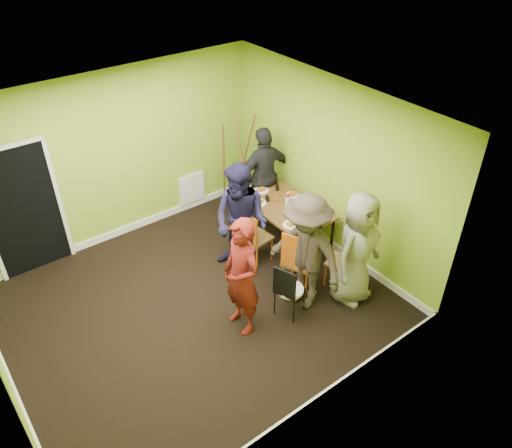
{
  "coord_description": "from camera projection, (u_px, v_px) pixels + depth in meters",
  "views": [
    {
      "loc": [
        -2.43,
        -4.65,
        5.06
      ],
      "look_at": [
        1.08,
        0.0,
        0.95
      ],
      "focal_mm": 35.0,
      "sensor_mm": 36.0,
      "label": 1
    }
  ],
  "objects": [
    {
      "name": "chair_back_end",
      "position": [
        267.0,
        190.0,
        8.45
      ],
      "size": [
        0.49,
        0.54,
        0.93
      ],
      "rotation": [
        0.0,
        0.0,
        2.85
      ],
      "color": "orange",
      "rests_on": "ground"
    },
    {
      "name": "plate_wall_front",
      "position": [
        306.0,
        204.0,
        7.92
      ],
      "size": [
        0.24,
        0.24,
        0.01
      ],
      "primitive_type": "cylinder",
      "color": "white",
      "rests_on": "dining_table"
    },
    {
      "name": "thermos",
      "position": [
        288.0,
        201.0,
        7.81
      ],
      "size": [
        0.07,
        0.07,
        0.2
      ],
      "primitive_type": "cylinder",
      "color": "white",
      "rests_on": "dining_table"
    },
    {
      "name": "plate_near_left",
      "position": [
        258.0,
        203.0,
        7.94
      ],
      "size": [
        0.26,
        0.26,
        0.01
      ],
      "primitive_type": "cylinder",
      "color": "white",
      "rests_on": "dining_table"
    },
    {
      "name": "ground",
      "position": [
        196.0,
        304.0,
        7.14
      ],
      "size": [
        5.0,
        5.0,
        0.0
      ],
      "primitive_type": "plane",
      "color": "black",
      "rests_on": "ground"
    },
    {
      "name": "person_standing",
      "position": [
        242.0,
        277.0,
        6.33
      ],
      "size": [
        0.42,
        0.63,
        1.71
      ],
      "primitive_type": "imported",
      "rotation": [
        0.0,
        0.0,
        -1.55
      ],
      "color": "maroon",
      "rests_on": "ground"
    },
    {
      "name": "chair_bentwood",
      "position": [
        288.0,
        288.0,
        6.72
      ],
      "size": [
        0.43,
        0.43,
        0.86
      ],
      "rotation": [
        0.0,
        0.0,
        -1.21
      ],
      "color": "black",
      "rests_on": "ground"
    },
    {
      "name": "chair_left_near",
      "position": [
        298.0,
        259.0,
        7.05
      ],
      "size": [
        0.58,
        0.58,
        1.06
      ],
      "rotation": [
        0.0,
        0.0,
        -1.14
      ],
      "color": "orange",
      "rests_on": "ground"
    },
    {
      "name": "plate_near_right",
      "position": [
        291.0,
        225.0,
        7.45
      ],
      "size": [
        0.25,
        0.25,
        0.01
      ],
      "primitive_type": "cylinder",
      "color": "white",
      "rests_on": "dining_table"
    },
    {
      "name": "glass_mid",
      "position": [
        267.0,
        199.0,
        7.98
      ],
      "size": [
        0.07,
        0.07,
        0.09
      ],
      "primitive_type": "cylinder",
      "color": "black",
      "rests_on": "dining_table"
    },
    {
      "name": "dining_table",
      "position": [
        286.0,
        209.0,
        7.92
      ],
      "size": [
        0.9,
        1.5,
        0.75
      ],
      "color": "black",
      "rests_on": "ground"
    },
    {
      "name": "chair_front_end",
      "position": [
        346.0,
        259.0,
        7.19
      ],
      "size": [
        0.48,
        0.48,
        0.9
      ],
      "rotation": [
        0.0,
        0.0,
        0.39
      ],
      "color": "orange",
      "rests_on": "ground"
    },
    {
      "name": "room_walls",
      "position": [
        188.0,
        249.0,
        6.59
      ],
      "size": [
        5.04,
        4.54,
        2.82
      ],
      "color": "#91B12D",
      "rests_on": "ground"
    },
    {
      "name": "glass_front",
      "position": [
        306.0,
        213.0,
        7.62
      ],
      "size": [
        0.06,
        0.06,
        0.09
      ],
      "primitive_type": "cylinder",
      "color": "black",
      "rests_on": "dining_table"
    },
    {
      "name": "orange_bottle",
      "position": [
        277.0,
        200.0,
        7.96
      ],
      "size": [
        0.04,
        0.04,
        0.07
      ],
      "primitive_type": "cylinder",
      "color": "orange",
      "rests_on": "dining_table"
    },
    {
      "name": "easel",
      "position": [
        237.0,
        163.0,
        8.81
      ],
      "size": [
        0.7,
        0.65,
        1.74
      ],
      "color": "brown",
      "rests_on": "ground"
    },
    {
      "name": "person_front_end",
      "position": [
        357.0,
        249.0,
        6.8
      ],
      "size": [
        0.92,
        0.68,
        1.73
      ],
      "primitive_type": "imported",
      "rotation": [
        0.0,
        0.0,
        0.17
      ],
      "color": "gray",
      "rests_on": "ground"
    },
    {
      "name": "plate_wall_back",
      "position": [
        292.0,
        195.0,
        8.13
      ],
      "size": [
        0.22,
        0.22,
        0.01
      ],
      "primitive_type": "cylinder",
      "color": "white",
      "rests_on": "dining_table"
    },
    {
      "name": "blue_bottle",
      "position": [
        313.0,
        205.0,
        7.72
      ],
      "size": [
        0.08,
        0.08,
        0.21
      ],
      "primitive_type": "cylinder",
      "color": "#1B27CE",
      "rests_on": "dining_table"
    },
    {
      "name": "plate_far_back",
      "position": [
        261.0,
        190.0,
        8.26
      ],
      "size": [
        0.24,
        0.24,
        0.01
      ],
      "primitive_type": "cylinder",
      "color": "white",
      "rests_on": "dining_table"
    },
    {
      "name": "cup_b",
      "position": [
        295.0,
        200.0,
        7.95
      ],
      "size": [
        0.09,
        0.09,
        0.09
      ],
      "primitive_type": "imported",
      "color": "white",
      "rests_on": "dining_table"
    },
    {
      "name": "glass_back",
      "position": [
        277.0,
        188.0,
        8.24
      ],
      "size": [
        0.06,
        0.06,
        0.1
      ],
      "primitive_type": "cylinder",
      "color": "black",
      "rests_on": "dining_table"
    },
    {
      "name": "chair_left_far",
      "position": [
        254.0,
        235.0,
        7.64
      ],
      "size": [
        0.43,
        0.43,
        0.93
      ],
      "rotation": [
        0.0,
        0.0,
        -1.46
      ],
      "color": "orange",
      "rests_on": "ground"
    },
    {
      "name": "person_left_near",
      "position": [
        306.0,
        253.0,
        6.68
      ],
      "size": [
        0.86,
        1.25,
        1.78
      ],
      "primitive_type": "imported",
      "rotation": [
        0.0,
        0.0,
        -1.38
      ],
      "color": "#312821",
      "rests_on": "ground"
    },
    {
      "name": "plate_far_front",
      "position": [
        308.0,
        220.0,
        7.55
      ],
      "size": [
        0.22,
        0.22,
        0.01
      ],
      "primitive_type": "cylinder",
      "color": "white",
      "rests_on": "dining_table"
    },
    {
      "name": "person_back_end",
      "position": [
        265.0,
        176.0,
        8.42
      ],
      "size": [
        1.06,
        0.51,
        1.75
      ],
      "primitive_type": "imported",
      "rotation": [
        0.0,
        0.0,
        3.06
      ],
      "color": "#232227",
      "rests_on": "ground"
    },
    {
      "name": "person_left_far",
      "position": [
        241.0,
        221.0,
        7.28
      ],
      "size": [
        0.96,
        1.06,
        1.8
      ],
      "primitive_type": "imported",
      "rotation": [
        0.0,
        0.0,
        -1.19
      ],
      "color": "#171432",
      "rests_on": "ground"
    },
    {
      "name": "cup_a",
      "position": [
        289.0,
        212.0,
        7.65
      ],
      "size": [
        0.13,
        0.13,
        0.1
      ],
      "primitive_type": "imported",
      "color": "white",
      "rests_on": "dining_table"
    }
  ]
}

